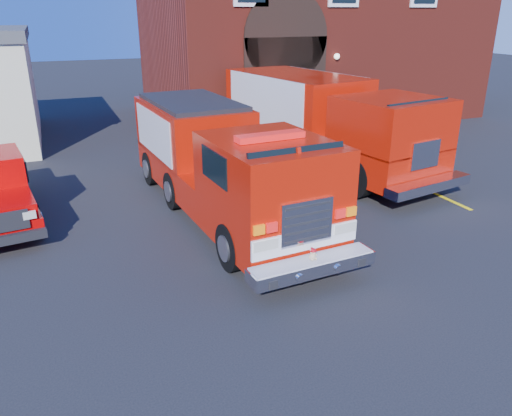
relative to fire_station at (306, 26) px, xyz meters
name	(u,v)px	position (x,y,z in m)	size (l,w,h in m)	color
ground	(236,243)	(-8.99, -13.98, -4.25)	(100.00, 100.00, 0.00)	black
parking_stripe_near	(433,193)	(-2.49, -12.98, -4.25)	(0.12, 3.00, 0.01)	yellow
parking_stripe_mid	(373,165)	(-2.49, -9.98, -4.25)	(0.12, 3.00, 0.01)	yellow
parking_stripe_far	(329,145)	(-2.49, -6.98, -4.25)	(0.12, 3.00, 0.01)	yellow
fire_station	(306,26)	(0.00, 0.00, 0.00)	(15.20, 10.20, 8.45)	maroon
fire_engine	(221,162)	(-8.69, -12.14, -2.87)	(2.97, 8.82, 2.67)	black
secondary_truck	(322,119)	(-4.15, -9.24, -2.67)	(4.22, 9.31, 2.91)	black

